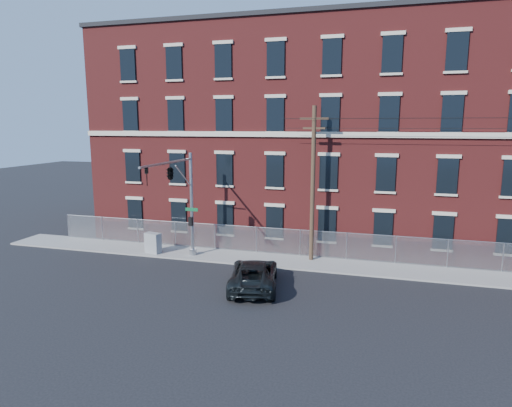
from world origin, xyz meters
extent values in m
plane|color=black|center=(0.00, 0.00, 0.00)|extent=(140.00, 140.00, 0.00)
cube|color=#989690|center=(12.00, 5.00, 0.06)|extent=(65.00, 3.00, 0.12)
cube|color=maroon|center=(12.00, 14.00, 8.00)|extent=(55.00, 14.00, 16.00)
cube|color=black|center=(12.00, 14.00, 16.15)|extent=(55.30, 14.30, 0.30)
cube|color=beige|center=(12.00, 6.92, 8.30)|extent=(55.00, 0.18, 0.35)
cube|color=black|center=(-11.83, 6.94, 2.20)|extent=(1.20, 0.10, 2.20)
cube|color=black|center=(-11.83, 6.94, 5.80)|extent=(1.20, 0.10, 2.20)
cube|color=black|center=(-11.83, 6.94, 9.60)|extent=(1.20, 0.10, 2.20)
cube|color=black|center=(-11.83, 6.94, 13.20)|extent=(1.20, 0.10, 2.20)
cube|color=black|center=(-8.17, 6.94, 2.20)|extent=(1.20, 0.10, 2.20)
cube|color=black|center=(-8.17, 6.94, 5.80)|extent=(1.20, 0.10, 2.20)
cube|color=black|center=(-8.17, 6.94, 9.60)|extent=(1.20, 0.10, 2.20)
cube|color=black|center=(-8.17, 6.94, 13.20)|extent=(1.20, 0.10, 2.20)
cube|color=black|center=(-4.50, 6.94, 2.20)|extent=(1.20, 0.10, 2.20)
cube|color=black|center=(-4.50, 6.94, 5.80)|extent=(1.20, 0.10, 2.20)
cube|color=black|center=(-4.50, 6.94, 9.60)|extent=(1.20, 0.10, 2.20)
cube|color=black|center=(-4.50, 6.94, 13.20)|extent=(1.20, 0.10, 2.20)
cube|color=black|center=(-0.83, 6.94, 2.20)|extent=(1.20, 0.10, 2.20)
cube|color=black|center=(-0.83, 6.94, 5.80)|extent=(1.20, 0.10, 2.20)
cube|color=black|center=(-0.83, 6.94, 9.60)|extent=(1.20, 0.10, 2.20)
cube|color=black|center=(-0.83, 6.94, 13.20)|extent=(1.20, 0.10, 2.20)
cube|color=black|center=(2.83, 6.94, 2.20)|extent=(1.20, 0.10, 2.20)
cube|color=black|center=(2.83, 6.94, 5.80)|extent=(1.20, 0.10, 2.20)
cube|color=black|center=(2.83, 6.94, 9.60)|extent=(1.20, 0.10, 2.20)
cube|color=black|center=(2.83, 6.94, 13.20)|extent=(1.20, 0.10, 2.20)
cube|color=black|center=(6.50, 6.94, 2.20)|extent=(1.20, 0.10, 2.20)
cube|color=black|center=(6.50, 6.94, 5.80)|extent=(1.20, 0.10, 2.20)
cube|color=black|center=(6.50, 6.94, 9.60)|extent=(1.20, 0.10, 2.20)
cube|color=black|center=(6.50, 6.94, 13.20)|extent=(1.20, 0.10, 2.20)
cube|color=black|center=(10.17, 6.94, 2.20)|extent=(1.20, 0.10, 2.20)
cube|color=black|center=(10.17, 6.94, 5.80)|extent=(1.20, 0.10, 2.20)
cube|color=black|center=(10.17, 6.94, 9.60)|extent=(1.20, 0.10, 2.20)
cube|color=black|center=(10.17, 6.94, 13.20)|extent=(1.20, 0.10, 2.20)
cube|color=black|center=(13.83, 6.94, 2.20)|extent=(1.20, 0.10, 2.20)
cube|color=#A5A8AD|center=(12.00, 6.30, 1.02)|extent=(59.00, 0.02, 1.80)
cylinder|color=#9EA0A5|center=(12.00, 6.30, 1.92)|extent=(59.00, 0.04, 0.04)
cylinder|color=#9EA0A5|center=(-17.50, 6.30, 1.02)|extent=(0.06, 0.06, 1.85)
cylinder|color=#9EA0A5|center=(-14.39, 6.30, 1.02)|extent=(0.06, 0.06, 1.85)
cylinder|color=#9EA0A5|center=(-11.29, 6.30, 1.02)|extent=(0.06, 0.06, 1.85)
cylinder|color=#9EA0A5|center=(-8.18, 6.30, 1.02)|extent=(0.06, 0.06, 1.85)
cylinder|color=#9EA0A5|center=(-5.08, 6.30, 1.02)|extent=(0.06, 0.06, 1.85)
cylinder|color=#9EA0A5|center=(-1.97, 6.30, 1.02)|extent=(0.06, 0.06, 1.85)
cylinder|color=#9EA0A5|center=(1.13, 6.30, 1.02)|extent=(0.06, 0.06, 1.85)
cylinder|color=#9EA0A5|center=(4.24, 6.30, 1.02)|extent=(0.06, 0.06, 1.85)
cylinder|color=#9EA0A5|center=(7.34, 6.30, 1.02)|extent=(0.06, 0.06, 1.85)
cylinder|color=#9EA0A5|center=(10.45, 6.30, 1.02)|extent=(0.06, 0.06, 1.85)
cylinder|color=#9EA0A5|center=(13.55, 6.30, 1.02)|extent=(0.06, 0.06, 1.85)
cylinder|color=#9EA0A5|center=(-6.00, 4.50, 3.62)|extent=(0.22, 0.22, 7.00)
cylinder|color=#9EA0A5|center=(-6.00, 4.50, 0.32)|extent=(0.50, 0.50, 0.40)
cylinder|color=#9EA0A5|center=(-6.00, 1.25, 6.72)|extent=(0.14, 6.50, 0.14)
cylinder|color=#9EA0A5|center=(-6.00, 3.30, 5.72)|extent=(0.08, 2.18, 1.56)
cube|color=#0C592D|center=(-5.95, 4.35, 3.32)|extent=(0.90, 0.03, 0.22)
cube|color=black|center=(-6.00, 4.25, 2.52)|extent=(0.25, 0.25, 0.60)
imported|color=black|center=(-6.00, -1.30, 6.17)|extent=(0.16, 0.20, 1.00)
imported|color=black|center=(-6.00, 1.50, 6.17)|extent=(0.53, 2.48, 1.00)
cylinder|color=#493524|center=(2.00, 5.60, 5.12)|extent=(0.28, 0.28, 10.00)
cube|color=#493524|center=(2.00, 5.60, 9.32)|extent=(1.80, 0.12, 0.12)
cube|color=#493524|center=(2.00, 5.60, 8.72)|extent=(1.40, 0.12, 0.12)
imported|color=black|center=(-0.36, 0.02, 0.76)|extent=(3.61, 5.86, 1.52)
cube|color=gray|center=(-8.87, 4.20, 0.82)|extent=(1.23, 0.82, 1.41)
camera|label=1|loc=(6.07, -22.39, 8.94)|focal=30.85mm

